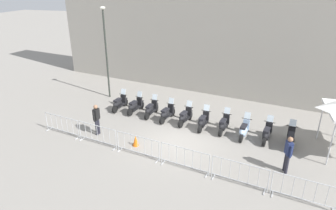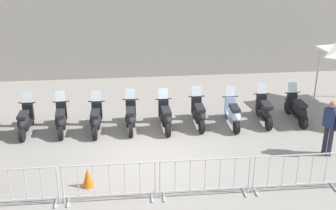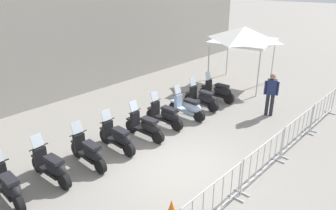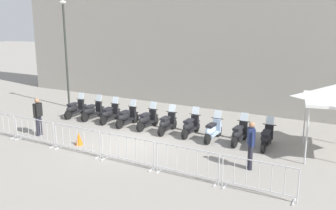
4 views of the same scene
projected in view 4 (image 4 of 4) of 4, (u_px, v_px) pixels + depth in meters
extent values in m
plane|color=gray|center=(132.00, 143.00, 15.66)|extent=(120.00, 120.00, 0.00)
cube|color=#9E998E|center=(213.00, 16.00, 21.67)|extent=(27.95, 7.66, 10.72)
cylinder|color=black|center=(83.00, 110.00, 20.39)|extent=(0.21, 0.50, 0.48)
cylinder|color=black|center=(68.00, 115.00, 19.31)|extent=(0.21, 0.50, 0.48)
cube|color=black|center=(76.00, 112.00, 19.84)|extent=(0.40, 0.90, 0.10)
ellipsoid|color=black|center=(72.00, 108.00, 19.54)|extent=(0.48, 0.88, 0.40)
cube|color=black|center=(72.00, 104.00, 19.52)|extent=(0.36, 0.63, 0.10)
cube|color=black|center=(81.00, 105.00, 20.16)|extent=(0.36, 0.19, 0.60)
cylinder|color=black|center=(81.00, 99.00, 20.08)|extent=(0.56, 0.12, 0.04)
cube|color=silver|center=(81.00, 96.00, 20.08)|extent=(0.34, 0.18, 0.35)
cube|color=black|center=(83.00, 105.00, 20.33)|extent=(0.24, 0.35, 0.06)
cylinder|color=black|center=(101.00, 112.00, 19.88)|extent=(0.25, 0.50, 0.48)
cylinder|color=black|center=(85.00, 117.00, 18.86)|extent=(0.25, 0.50, 0.48)
cube|color=black|center=(93.00, 114.00, 19.36)|extent=(0.47, 0.91, 0.10)
ellipsoid|color=black|center=(89.00, 111.00, 19.07)|extent=(0.54, 0.90, 0.40)
cube|color=black|center=(90.00, 106.00, 19.05)|extent=(0.41, 0.65, 0.10)
cube|color=black|center=(99.00, 107.00, 19.66)|extent=(0.36, 0.21, 0.60)
cylinder|color=black|center=(98.00, 101.00, 19.58)|extent=(0.55, 0.16, 0.04)
cube|color=silver|center=(99.00, 98.00, 19.58)|extent=(0.34, 0.21, 0.35)
cube|color=black|center=(101.00, 107.00, 19.82)|extent=(0.27, 0.36, 0.06)
cylinder|color=black|center=(117.00, 115.00, 19.36)|extent=(0.20, 0.49, 0.48)
cylinder|color=black|center=(103.00, 120.00, 18.28)|extent=(0.20, 0.49, 0.48)
cube|color=black|center=(111.00, 117.00, 18.81)|extent=(0.39, 0.90, 0.10)
ellipsoid|color=black|center=(107.00, 113.00, 18.51)|extent=(0.47, 0.88, 0.40)
cube|color=black|center=(107.00, 109.00, 18.49)|extent=(0.36, 0.63, 0.10)
cube|color=black|center=(115.00, 110.00, 19.13)|extent=(0.36, 0.18, 0.60)
cylinder|color=black|center=(115.00, 104.00, 19.05)|extent=(0.56, 0.11, 0.04)
cube|color=silver|center=(115.00, 100.00, 19.06)|extent=(0.34, 0.18, 0.35)
cube|color=black|center=(117.00, 110.00, 19.30)|extent=(0.24, 0.34, 0.06)
cylinder|color=black|center=(135.00, 118.00, 18.70)|extent=(0.25, 0.50, 0.48)
cylinder|color=black|center=(120.00, 124.00, 17.67)|extent=(0.25, 0.50, 0.48)
cube|color=black|center=(128.00, 120.00, 18.18)|extent=(0.47, 0.91, 0.10)
ellipsoid|color=black|center=(124.00, 117.00, 17.89)|extent=(0.54, 0.90, 0.40)
cube|color=black|center=(124.00, 112.00, 17.87)|extent=(0.41, 0.65, 0.10)
cube|color=black|center=(133.00, 113.00, 18.47)|extent=(0.36, 0.21, 0.60)
cylinder|color=black|center=(133.00, 107.00, 18.40)|extent=(0.55, 0.16, 0.04)
cube|color=silver|center=(133.00, 103.00, 18.40)|extent=(0.34, 0.21, 0.35)
cube|color=black|center=(135.00, 113.00, 18.64)|extent=(0.27, 0.36, 0.06)
cylinder|color=black|center=(155.00, 121.00, 18.21)|extent=(0.24, 0.50, 0.48)
cylinder|color=black|center=(140.00, 127.00, 17.18)|extent=(0.24, 0.50, 0.48)
cube|color=black|center=(148.00, 123.00, 17.69)|extent=(0.47, 0.91, 0.10)
ellipsoid|color=black|center=(144.00, 119.00, 17.40)|extent=(0.54, 0.90, 0.40)
cube|color=black|center=(145.00, 115.00, 17.38)|extent=(0.41, 0.65, 0.10)
cube|color=black|center=(153.00, 115.00, 17.99)|extent=(0.36, 0.21, 0.60)
cylinder|color=black|center=(153.00, 109.00, 17.91)|extent=(0.55, 0.16, 0.04)
cube|color=silver|center=(153.00, 105.00, 17.91)|extent=(0.34, 0.21, 0.35)
cube|color=black|center=(155.00, 115.00, 18.15)|extent=(0.27, 0.36, 0.06)
cylinder|color=black|center=(173.00, 124.00, 17.61)|extent=(0.21, 0.50, 0.48)
cylinder|color=black|center=(161.00, 131.00, 16.54)|extent=(0.21, 0.50, 0.48)
cube|color=black|center=(168.00, 127.00, 17.07)|extent=(0.40, 0.90, 0.10)
ellipsoid|color=black|center=(165.00, 123.00, 16.77)|extent=(0.48, 0.88, 0.40)
cube|color=black|center=(165.00, 118.00, 16.75)|extent=(0.36, 0.63, 0.10)
cube|color=black|center=(172.00, 119.00, 17.38)|extent=(0.36, 0.19, 0.60)
cylinder|color=black|center=(172.00, 112.00, 17.31)|extent=(0.56, 0.12, 0.04)
cube|color=silver|center=(172.00, 108.00, 17.31)|extent=(0.34, 0.18, 0.35)
cube|color=black|center=(173.00, 119.00, 17.55)|extent=(0.24, 0.35, 0.06)
cylinder|color=black|center=(196.00, 127.00, 17.17)|extent=(0.22, 0.50, 0.48)
cylinder|color=black|center=(185.00, 134.00, 16.11)|extent=(0.22, 0.50, 0.48)
cube|color=black|center=(191.00, 129.00, 16.63)|extent=(0.43, 0.90, 0.10)
ellipsoid|color=black|center=(188.00, 126.00, 16.34)|extent=(0.50, 0.89, 0.40)
cube|color=black|center=(189.00, 121.00, 16.31)|extent=(0.38, 0.64, 0.10)
cube|color=black|center=(195.00, 121.00, 16.94)|extent=(0.36, 0.20, 0.60)
cylinder|color=black|center=(195.00, 114.00, 16.86)|extent=(0.56, 0.13, 0.04)
cube|color=silver|center=(196.00, 110.00, 16.87)|extent=(0.34, 0.19, 0.35)
cube|color=black|center=(197.00, 121.00, 17.11)|extent=(0.25, 0.35, 0.06)
cylinder|color=black|center=(218.00, 131.00, 16.50)|extent=(0.23, 0.50, 0.48)
cylinder|color=black|center=(207.00, 139.00, 15.45)|extent=(0.23, 0.50, 0.48)
cube|color=#A8C1E0|center=(213.00, 134.00, 15.96)|extent=(0.44, 0.90, 0.10)
ellipsoid|color=#A8C1E0|center=(211.00, 130.00, 15.67)|extent=(0.51, 0.89, 0.40)
cube|color=black|center=(211.00, 125.00, 15.65)|extent=(0.39, 0.64, 0.10)
cube|color=#A8C1E0|center=(217.00, 126.00, 16.27)|extent=(0.36, 0.20, 0.60)
cylinder|color=black|center=(217.00, 118.00, 16.20)|extent=(0.56, 0.14, 0.04)
cube|color=silver|center=(218.00, 114.00, 16.20)|extent=(0.34, 0.20, 0.35)
cube|color=#A8C1E0|center=(219.00, 125.00, 16.44)|extent=(0.26, 0.35, 0.06)
cylinder|color=black|center=(244.00, 134.00, 16.07)|extent=(0.24, 0.50, 0.48)
cylinder|color=black|center=(234.00, 142.00, 15.03)|extent=(0.24, 0.50, 0.48)
cube|color=black|center=(240.00, 137.00, 15.54)|extent=(0.45, 0.91, 0.10)
ellipsoid|color=black|center=(237.00, 133.00, 15.25)|extent=(0.53, 0.90, 0.40)
cube|color=black|center=(238.00, 128.00, 15.23)|extent=(0.40, 0.64, 0.10)
cube|color=black|center=(243.00, 128.00, 15.84)|extent=(0.36, 0.21, 0.60)
cylinder|color=black|center=(244.00, 121.00, 15.77)|extent=(0.56, 0.15, 0.04)
cube|color=silver|center=(244.00, 117.00, 15.77)|extent=(0.34, 0.20, 0.35)
cube|color=black|center=(245.00, 128.00, 16.01)|extent=(0.26, 0.35, 0.06)
cylinder|color=black|center=(269.00, 138.00, 15.55)|extent=(0.20, 0.49, 0.48)
cylinder|color=black|center=(263.00, 147.00, 14.46)|extent=(0.20, 0.49, 0.48)
cube|color=black|center=(266.00, 141.00, 14.99)|extent=(0.39, 0.90, 0.10)
ellipsoid|color=black|center=(265.00, 138.00, 14.70)|extent=(0.47, 0.88, 0.40)
cube|color=black|center=(266.00, 132.00, 14.67)|extent=(0.36, 0.63, 0.10)
cube|color=black|center=(269.00, 132.00, 15.31)|extent=(0.36, 0.18, 0.60)
cylinder|color=black|center=(269.00, 125.00, 15.24)|extent=(0.56, 0.11, 0.04)
cube|color=silver|center=(270.00, 120.00, 15.24)|extent=(0.34, 0.18, 0.35)
cube|color=black|center=(270.00, 132.00, 15.49)|extent=(0.24, 0.34, 0.06)
cube|color=#B2B5B7|center=(14.00, 138.00, 16.31)|extent=(0.12, 0.44, 0.04)
cylinder|color=#B2B5B7|center=(15.00, 127.00, 16.15)|extent=(0.04, 0.04, 1.05)
cylinder|color=#B2B5B7|center=(3.00, 123.00, 16.50)|extent=(0.02, 0.02, 0.87)
cylinder|color=#B2B5B7|center=(9.00, 124.00, 16.31)|extent=(0.02, 0.02, 0.87)
cube|color=#B2B5B7|center=(19.00, 139.00, 16.16)|extent=(0.12, 0.44, 0.04)
cube|color=#B2B5B7|center=(53.00, 146.00, 15.16)|extent=(0.12, 0.44, 0.04)
cylinder|color=#B2B5B7|center=(16.00, 127.00, 16.09)|extent=(0.04, 0.04, 1.05)
cylinder|color=#B2B5B7|center=(54.00, 135.00, 15.00)|extent=(0.04, 0.04, 1.05)
cylinder|color=#B2B5B7|center=(33.00, 119.00, 15.43)|extent=(2.25, 0.47, 0.04)
cylinder|color=#B2B5B7|center=(35.00, 139.00, 15.62)|extent=(2.25, 0.47, 0.04)
cylinder|color=#B2B5B7|center=(22.00, 127.00, 15.89)|extent=(0.02, 0.02, 0.87)
cylinder|color=#B2B5B7|center=(28.00, 128.00, 15.71)|extent=(0.02, 0.02, 0.87)
cylinder|color=#B2B5B7|center=(34.00, 129.00, 15.53)|extent=(0.02, 0.02, 0.87)
cylinder|color=#B2B5B7|center=(41.00, 130.00, 15.34)|extent=(0.02, 0.02, 0.87)
cylinder|color=#B2B5B7|center=(47.00, 132.00, 15.16)|extent=(0.02, 0.02, 0.87)
cube|color=#B2B5B7|center=(58.00, 148.00, 15.01)|extent=(0.12, 0.44, 0.04)
cube|color=#B2B5B7|center=(98.00, 157.00, 14.00)|extent=(0.12, 0.44, 0.04)
cylinder|color=#B2B5B7|center=(56.00, 136.00, 14.94)|extent=(0.04, 0.04, 1.05)
cylinder|color=#B2B5B7|center=(100.00, 145.00, 13.84)|extent=(0.04, 0.04, 1.05)
cylinder|color=#B2B5B7|center=(76.00, 127.00, 14.27)|extent=(2.25, 0.47, 0.04)
cylinder|color=#B2B5B7|center=(78.00, 148.00, 14.47)|extent=(2.25, 0.47, 0.04)
cylinder|color=#B2B5B7|center=(63.00, 135.00, 14.74)|extent=(0.02, 0.02, 0.87)
cylinder|color=#B2B5B7|center=(70.00, 136.00, 14.55)|extent=(0.02, 0.02, 0.87)
cylinder|color=#B2B5B7|center=(77.00, 138.00, 14.37)|extent=(0.02, 0.02, 0.87)
cylinder|color=#B2B5B7|center=(84.00, 139.00, 14.19)|extent=(0.02, 0.02, 0.87)
cylinder|color=#B2B5B7|center=(92.00, 141.00, 14.01)|extent=(0.02, 0.02, 0.87)
cube|color=#B2B5B7|center=(105.00, 158.00, 13.86)|extent=(0.12, 0.44, 0.04)
cube|color=#B2B5B7|center=(152.00, 169.00, 12.85)|extent=(0.12, 0.44, 0.04)
cylinder|color=#B2B5B7|center=(102.00, 145.00, 13.79)|extent=(0.04, 0.04, 1.05)
cylinder|color=#B2B5B7|center=(154.00, 156.00, 12.69)|extent=(0.04, 0.04, 1.05)
cylinder|color=#B2B5B7|center=(127.00, 137.00, 13.12)|extent=(2.25, 0.47, 0.04)
cylinder|color=#B2B5B7|center=(127.00, 159.00, 13.32)|extent=(2.25, 0.47, 0.04)
cylinder|color=#B2B5B7|center=(110.00, 145.00, 13.58)|extent=(0.02, 0.02, 0.87)
cylinder|color=#B2B5B7|center=(118.00, 146.00, 13.40)|extent=(0.02, 0.02, 0.87)
cylinder|color=#B2B5B7|center=(127.00, 148.00, 13.22)|extent=(0.02, 0.02, 0.87)
cylinder|color=#B2B5B7|center=(136.00, 150.00, 13.04)|extent=(0.02, 0.02, 0.87)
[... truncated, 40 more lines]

